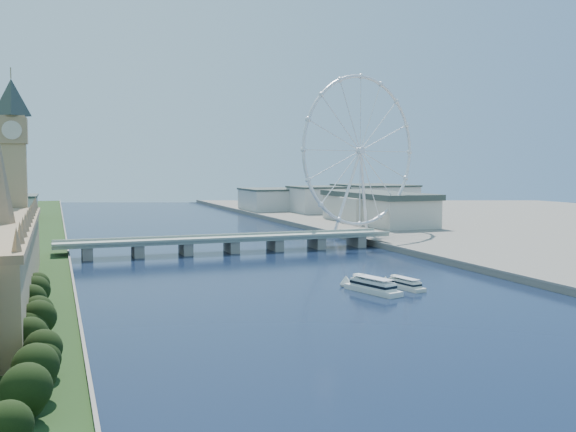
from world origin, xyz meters
TOP-DOWN VIEW (x-y plane):
  - tree_row at (-113.00, 66.00)m, footprint 9.34×201.34m
  - parliament_range at (-128.00, 170.00)m, footprint 24.00×200.00m
  - big_ben at (-128.00, 278.00)m, footprint 20.02×20.02m
  - westminster_bridge at (0.00, 300.00)m, footprint 220.00×22.00m
  - london_eye at (119.98, 355.08)m, footprint 113.60×39.12m
  - county_hall at (175.00, 430.00)m, footprint 54.00×144.00m
  - city_skyline at (39.22, 560.08)m, footprint 505.00×280.00m
  - tour_boat_near at (23.79, 147.71)m, footprint 16.92×33.66m
  - tour_boat_far at (41.52, 150.52)m, footprint 11.03×26.12m

SIDE VIEW (x-z plane):
  - county_hall at x=175.00m, z-range -17.50..17.50m
  - tour_boat_near at x=23.79m, z-range -3.62..3.62m
  - tour_boat_far at x=41.52m, z-range -2.78..2.78m
  - westminster_bridge at x=0.00m, z-range 1.88..11.38m
  - tree_row at x=-113.00m, z-range -1.67..18.33m
  - city_skyline at x=39.22m, z-range 0.96..32.96m
  - parliament_range at x=-128.00m, z-range -16.52..53.48m
  - big_ben at x=-128.00m, z-range 11.57..121.57m
  - london_eye at x=119.98m, z-range 5.37..129.67m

